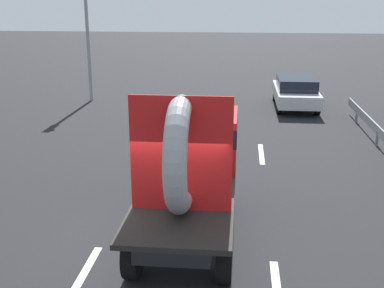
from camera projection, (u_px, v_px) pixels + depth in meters
The scene contains 7 objects.
ground_plane at pixel (168, 244), 10.41m from camera, with size 120.00×120.00×0.00m, color black.
flatbed_truck at pixel (190, 159), 10.80m from camera, with size 2.02×5.08×3.37m.
distant_sedan at pixel (296, 91), 22.75m from camera, with size 1.87×4.37×1.43m.
traffic_light at pixel (87, 17), 23.26m from camera, with size 0.42×0.36×6.29m.
lane_dash_left_near at pixel (78, 284), 9.00m from camera, with size 2.69×0.16×0.01m, color beige.
lane_dash_left_far at pixel (155, 149), 16.81m from camera, with size 2.86×0.16×0.01m, color beige.
lane_dash_right_far at pixel (261, 154), 16.30m from camera, with size 2.15×0.16×0.01m, color beige.
Camera 1 is at (1.42, -9.23, 5.10)m, focal length 45.90 mm.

